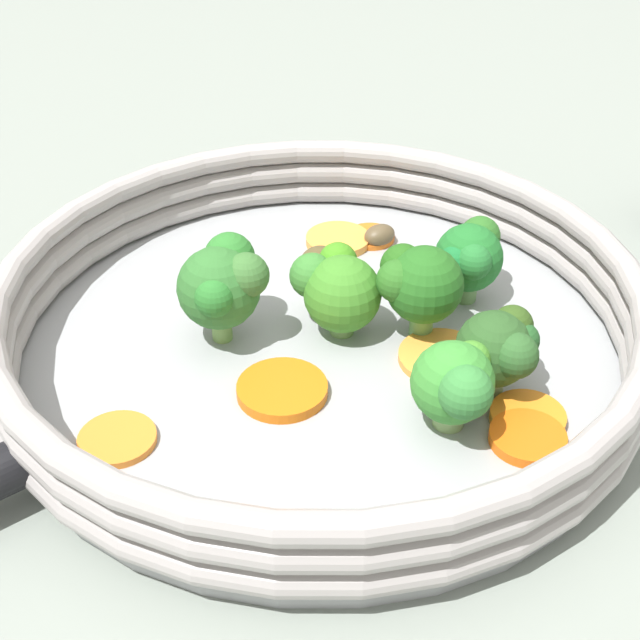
{
  "coord_description": "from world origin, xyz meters",
  "views": [
    {
      "loc": [
        -0.3,
        0.24,
        0.3
      ],
      "look_at": [
        0.0,
        0.0,
        0.03
      ],
      "focal_mm": 50.0,
      "sensor_mm": 36.0,
      "label": 1
    }
  ],
  "objects_px": {
    "carrot_slice_4": "(528,417)",
    "carrot_slice_6": "(117,438)",
    "carrot_slice_1": "(528,438)",
    "carrot_slice_0": "(371,237)",
    "carrot_slice_2": "(282,390)",
    "mushroom_piece_1": "(318,261)",
    "carrot_slice_3": "(443,357)",
    "broccoli_floret_1": "(500,348)",
    "carrot_slice_5": "(338,240)",
    "broccoli_floret_2": "(223,283)",
    "mushroom_piece_0": "(379,235)",
    "broccoli_floret_5": "(457,383)",
    "broccoli_floret_4": "(334,286)",
    "broccoli_floret_3": "(469,257)",
    "skillet": "(320,350)",
    "broccoli_floret_0": "(418,283)"
  },
  "relations": [
    {
      "from": "carrot_slice_6",
      "to": "broccoli_floret_0",
      "type": "relative_size",
      "value": 0.69
    },
    {
      "from": "carrot_slice_5",
      "to": "broccoli_floret_2",
      "type": "bearing_deg",
      "value": 108.91
    },
    {
      "from": "carrot_slice_0",
      "to": "carrot_slice_1",
      "type": "relative_size",
      "value": 0.85
    },
    {
      "from": "carrot_slice_4",
      "to": "broccoli_floret_1",
      "type": "distance_m",
      "value": 0.04
    },
    {
      "from": "carrot_slice_6",
      "to": "mushroom_piece_0",
      "type": "xyz_separation_m",
      "value": [
        0.06,
        -0.22,
        0.0
      ]
    },
    {
      "from": "carrot_slice_5",
      "to": "mushroom_piece_1",
      "type": "relative_size",
      "value": 1.42
    },
    {
      "from": "carrot_slice_6",
      "to": "broccoli_floret_0",
      "type": "distance_m",
      "value": 0.17
    },
    {
      "from": "carrot_slice_5",
      "to": "carrot_slice_6",
      "type": "height_order",
      "value": "carrot_slice_5"
    },
    {
      "from": "carrot_slice_2",
      "to": "broccoli_floret_2",
      "type": "xyz_separation_m",
      "value": [
        0.06,
        -0.01,
        0.03
      ]
    },
    {
      "from": "carrot_slice_5",
      "to": "broccoli_floret_4",
      "type": "bearing_deg",
      "value": 138.18
    },
    {
      "from": "carrot_slice_6",
      "to": "broccoli_floret_1",
      "type": "bearing_deg",
      "value": -117.65
    },
    {
      "from": "broccoli_floret_2",
      "to": "mushroom_piece_0",
      "type": "bearing_deg",
      "value": -80.99
    },
    {
      "from": "carrot_slice_2",
      "to": "broccoli_floret_5",
      "type": "relative_size",
      "value": 0.99
    },
    {
      "from": "carrot_slice_0",
      "to": "broccoli_floret_4",
      "type": "height_order",
      "value": "broccoli_floret_4"
    },
    {
      "from": "carrot_slice_1",
      "to": "carrot_slice_4",
      "type": "relative_size",
      "value": 0.99
    },
    {
      "from": "carrot_slice_4",
      "to": "mushroom_piece_0",
      "type": "height_order",
      "value": "mushroom_piece_0"
    },
    {
      "from": "carrot_slice_5",
      "to": "mushroom_piece_0",
      "type": "relative_size",
      "value": 1.93
    },
    {
      "from": "carrot_slice_2",
      "to": "broccoli_floret_1",
      "type": "height_order",
      "value": "broccoli_floret_1"
    },
    {
      "from": "broccoli_floret_1",
      "to": "broccoli_floret_4",
      "type": "xyz_separation_m",
      "value": [
        0.09,
        0.03,
        -0.0
      ]
    },
    {
      "from": "carrot_slice_0",
      "to": "carrot_slice_3",
      "type": "bearing_deg",
      "value": 154.92
    },
    {
      "from": "broccoli_floret_1",
      "to": "broccoli_floret_4",
      "type": "relative_size",
      "value": 0.97
    },
    {
      "from": "carrot_slice_2",
      "to": "carrot_slice_6",
      "type": "distance_m",
      "value": 0.08
    },
    {
      "from": "skillet",
      "to": "carrot_slice_5",
      "type": "relative_size",
      "value": 8.03
    },
    {
      "from": "broccoli_floret_0",
      "to": "carrot_slice_6",
      "type": "bearing_deg",
      "value": 80.93
    },
    {
      "from": "broccoli_floret_2",
      "to": "broccoli_floret_0",
      "type": "bearing_deg",
      "value": -127.53
    },
    {
      "from": "carrot_slice_6",
      "to": "broccoli_floret_0",
      "type": "height_order",
      "value": "broccoli_floret_0"
    },
    {
      "from": "broccoli_floret_2",
      "to": "broccoli_floret_4",
      "type": "relative_size",
      "value": 1.21
    },
    {
      "from": "carrot_slice_1",
      "to": "mushroom_piece_1",
      "type": "distance_m",
      "value": 0.18
    },
    {
      "from": "skillet",
      "to": "broccoli_floret_3",
      "type": "xyz_separation_m",
      "value": [
        -0.02,
        -0.09,
        0.03
      ]
    },
    {
      "from": "broccoli_floret_0",
      "to": "broccoli_floret_4",
      "type": "xyz_separation_m",
      "value": [
        0.03,
        0.03,
        -0.01
      ]
    },
    {
      "from": "carrot_slice_1",
      "to": "broccoli_floret_2",
      "type": "height_order",
      "value": "broccoli_floret_2"
    },
    {
      "from": "broccoli_floret_4",
      "to": "mushroom_piece_1",
      "type": "xyz_separation_m",
      "value": [
        0.05,
        -0.03,
        -0.02
      ]
    },
    {
      "from": "carrot_slice_5",
      "to": "mushroom_piece_0",
      "type": "bearing_deg",
      "value": -131.48
    },
    {
      "from": "broccoli_floret_4",
      "to": "carrot_slice_5",
      "type": "bearing_deg",
      "value": -41.82
    },
    {
      "from": "carrot_slice_3",
      "to": "carrot_slice_4",
      "type": "distance_m",
      "value": 0.06
    },
    {
      "from": "mushroom_piece_0",
      "to": "mushroom_piece_1",
      "type": "height_order",
      "value": "mushroom_piece_1"
    },
    {
      "from": "broccoli_floret_5",
      "to": "broccoli_floret_2",
      "type": "bearing_deg",
      "value": 18.66
    },
    {
      "from": "carrot_slice_4",
      "to": "carrot_slice_6",
      "type": "distance_m",
      "value": 0.2
    },
    {
      "from": "carrot_slice_3",
      "to": "carrot_slice_4",
      "type": "relative_size",
      "value": 1.29
    },
    {
      "from": "carrot_slice_1",
      "to": "carrot_slice_0",
      "type": "bearing_deg",
      "value": -20.37
    },
    {
      "from": "carrot_slice_0",
      "to": "broccoli_floret_3",
      "type": "bearing_deg",
      "value": 177.27
    },
    {
      "from": "broccoli_floret_1",
      "to": "mushroom_piece_1",
      "type": "xyz_separation_m",
      "value": [
        0.14,
        -0.0,
        -0.02
      ]
    },
    {
      "from": "broccoli_floret_1",
      "to": "mushroom_piece_1",
      "type": "height_order",
      "value": "broccoli_floret_1"
    },
    {
      "from": "broccoli_floret_3",
      "to": "mushroom_piece_0",
      "type": "height_order",
      "value": "broccoli_floret_3"
    },
    {
      "from": "carrot_slice_2",
      "to": "carrot_slice_4",
      "type": "distance_m",
      "value": 0.12
    },
    {
      "from": "carrot_slice_1",
      "to": "carrot_slice_6",
      "type": "bearing_deg",
      "value": 50.58
    },
    {
      "from": "carrot_slice_1",
      "to": "broccoli_floret_5",
      "type": "bearing_deg",
      "value": 32.05
    },
    {
      "from": "carrot_slice_3",
      "to": "carrot_slice_6",
      "type": "xyz_separation_m",
      "value": [
        0.05,
        0.16,
        -0.0
      ]
    },
    {
      "from": "skillet",
      "to": "carrot_slice_3",
      "type": "bearing_deg",
      "value": -142.81
    },
    {
      "from": "mushroom_piece_0",
      "to": "mushroom_piece_1",
      "type": "relative_size",
      "value": 0.73
    }
  ]
}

